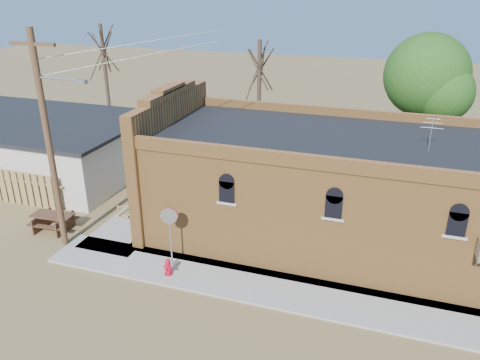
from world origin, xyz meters
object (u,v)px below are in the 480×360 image
(brick_bar, at_px, (312,186))
(utility_pole, at_px, (49,139))
(fire_hydrant, at_px, (168,267))
(stop_sign, at_px, (170,221))
(picnic_table, at_px, (53,220))
(trash_barrel, at_px, (169,203))

(brick_bar, distance_m, utility_pole, 10.96)
(fire_hydrant, xyz_separation_m, stop_sign, (-0.14, 0.62, 1.63))
(utility_pole, xyz_separation_m, picnic_table, (-1.36, 0.92, -4.26))
(utility_pole, relative_size, stop_sign, 3.51)
(trash_barrel, distance_m, picnic_table, 5.30)
(stop_sign, distance_m, trash_barrel, 5.10)
(brick_bar, relative_size, trash_barrel, 18.74)
(fire_hydrant, height_order, stop_sign, stop_sign)
(brick_bar, xyz_separation_m, picnic_table, (-11.14, -3.37, -1.83))
(utility_pole, distance_m, picnic_table, 4.57)
(utility_pole, height_order, fire_hydrant, utility_pole)
(brick_bar, height_order, stop_sign, brick_bar)
(utility_pole, height_order, trash_barrel, utility_pole)
(trash_barrel, relative_size, picnic_table, 0.45)
(fire_hydrant, height_order, picnic_table, picnic_table)
(utility_pole, bearing_deg, stop_sign, -1.43)
(fire_hydrant, bearing_deg, brick_bar, 62.07)
(picnic_table, bearing_deg, brick_bar, 12.29)
(utility_pole, relative_size, fire_hydrant, 12.99)
(picnic_table, bearing_deg, stop_sign, -13.75)
(utility_pole, bearing_deg, picnic_table, 145.73)
(picnic_table, bearing_deg, trash_barrel, 33.11)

